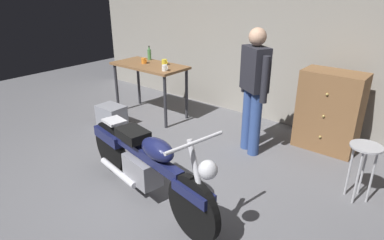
# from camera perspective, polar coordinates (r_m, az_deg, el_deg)

# --- Properties ---
(ground_plane) EXTENTS (12.00, 12.00, 0.00)m
(ground_plane) POSITION_cam_1_polar(r_m,az_deg,el_deg) (3.82, -6.92, -12.17)
(ground_plane) COLOR slate
(back_wall) EXTENTS (8.00, 0.12, 3.10)m
(back_wall) POSITION_cam_1_polar(r_m,az_deg,el_deg) (5.48, 14.39, 15.47)
(back_wall) COLOR gray
(back_wall) RESTS_ON ground_plane
(workbench) EXTENTS (1.30, 0.64, 0.90)m
(workbench) POSITION_cam_1_polar(r_m,az_deg,el_deg) (5.68, -7.29, 8.37)
(workbench) COLOR brown
(workbench) RESTS_ON ground_plane
(motorcycle) EXTENTS (2.17, 0.71, 1.00)m
(motorcycle) POSITION_cam_1_polar(r_m,az_deg,el_deg) (3.48, -8.05, -7.32)
(motorcycle) COLOR black
(motorcycle) RESTS_ON ground_plane
(person_standing) EXTENTS (0.50, 0.38, 1.67)m
(person_standing) POSITION_cam_1_polar(r_m,az_deg,el_deg) (4.36, 10.59, 5.64)
(person_standing) COLOR #334D8D
(person_standing) RESTS_ON ground_plane
(shop_stool) EXTENTS (0.32, 0.32, 0.64)m
(shop_stool) POSITION_cam_1_polar(r_m,az_deg,el_deg) (3.87, 27.46, -5.81)
(shop_stool) COLOR #B2B2B7
(shop_stool) RESTS_ON ground_plane
(wooden_dresser) EXTENTS (0.80, 0.47, 1.10)m
(wooden_dresser) POSITION_cam_1_polar(r_m,az_deg,el_deg) (4.87, 22.54, 1.40)
(wooden_dresser) COLOR brown
(wooden_dresser) RESTS_ON ground_plane
(storage_bin) EXTENTS (0.44, 0.32, 0.34)m
(storage_bin) POSITION_cam_1_polar(r_m,az_deg,el_deg) (5.52, -13.65, 0.71)
(storage_bin) COLOR gray
(storage_bin) RESTS_ON ground_plane
(mug_white_ceramic) EXTENTS (0.12, 0.08, 0.09)m
(mug_white_ceramic) POSITION_cam_1_polar(r_m,az_deg,el_deg) (5.19, -4.71, 8.93)
(mug_white_ceramic) COLOR white
(mug_white_ceramic) RESTS_ON workbench
(mug_orange_travel) EXTENTS (0.12, 0.08, 0.09)m
(mug_orange_travel) POSITION_cam_1_polar(r_m,az_deg,el_deg) (5.72, -8.26, 10.05)
(mug_orange_travel) COLOR orange
(mug_orange_travel) RESTS_ON workbench
(mug_yellow_tall) EXTENTS (0.12, 0.09, 0.09)m
(mug_yellow_tall) POSITION_cam_1_polar(r_m,az_deg,el_deg) (5.58, -4.76, 9.90)
(mug_yellow_tall) COLOR yellow
(mug_yellow_tall) RESTS_ON workbench
(bottle) EXTENTS (0.06, 0.06, 0.24)m
(bottle) POSITION_cam_1_polar(r_m,az_deg,el_deg) (5.98, -7.35, 11.16)
(bottle) COLOR #4C8C4C
(bottle) RESTS_ON workbench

